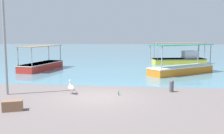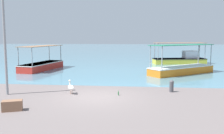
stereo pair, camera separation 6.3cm
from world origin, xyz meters
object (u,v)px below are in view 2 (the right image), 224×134
fishing_boat_near_right (42,65)px  lamp_post (4,29)px  mooring_bollard (172,86)px  glass_bottle (118,93)px  pelican (71,87)px  fishing_boat_outer (182,68)px  cargo_crate (12,106)px  fishing_boat_center (181,59)px

fishing_boat_near_right → lamp_post: size_ratio=0.92×
fishing_boat_near_right → mooring_bollard: size_ratio=8.37×
lamp_post → glass_bottle: size_ratio=24.23×
glass_bottle → mooring_bollard: bearing=21.1°
mooring_bollard → pelican: bearing=-169.1°
fishing_boat_outer → cargo_crate: bearing=-127.9°
fishing_boat_center → mooring_bollard: 16.16m
cargo_crate → mooring_bollard: bearing=31.3°
fishing_boat_near_right → mooring_bollard: fishing_boat_near_right is taller
pelican → glass_bottle: size_ratio=2.96×
lamp_post → cargo_crate: bearing=-58.0°
fishing_boat_near_right → cargo_crate: fishing_boat_near_right is taller
fishing_boat_outer → lamp_post: lamp_post is taller
glass_bottle → fishing_boat_center: bearing=69.9°
pelican → cargo_crate: pelican is taller
mooring_bollard → cargo_crate: bearing=-148.7°
fishing_boat_near_right → lamp_post: (2.06, -10.30, 3.13)m
fishing_boat_center → pelican: (-8.94, -16.95, -0.23)m
lamp_post → cargo_crate: (1.83, -2.93, -3.41)m
fishing_boat_near_right → mooring_bollard: 14.31m
fishing_boat_outer → glass_bottle: 9.88m
fishing_boat_near_right → fishing_boat_center: bearing=26.2°
fishing_boat_outer → lamp_post: bearing=-141.0°
cargo_crate → fishing_boat_near_right: bearing=106.4°
fishing_boat_center → fishing_boat_outer: 8.54m
pelican → glass_bottle: bearing=-1.5°
fishing_boat_center → cargo_crate: 23.00m
pelican → mooring_bollard: (5.76, 1.10, 0.01)m
fishing_boat_center → glass_bottle: fishing_boat_center is taller
fishing_boat_outer → mooring_bollard: fishing_boat_outer is taller
fishing_boat_outer → glass_bottle: bearing=-119.5°
mooring_bollard → glass_bottle: (-3.05, -1.18, -0.28)m
lamp_post → mooring_bollard: lamp_post is taller
fishing_boat_near_right → glass_bottle: fishing_boat_near_right is taller
fishing_boat_center → glass_bottle: (-6.22, -17.02, -0.50)m
fishing_boat_outer → mooring_bollard: (-1.82, -7.42, -0.13)m
fishing_boat_center → fishing_boat_outer: bearing=-99.1°
pelican → glass_bottle: pelican is taller
pelican → lamp_post: 4.84m
pelican → mooring_bollard: 5.87m
fishing_boat_near_right → lamp_post: 10.96m
fishing_boat_near_right → fishing_boat_center: size_ratio=0.93×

